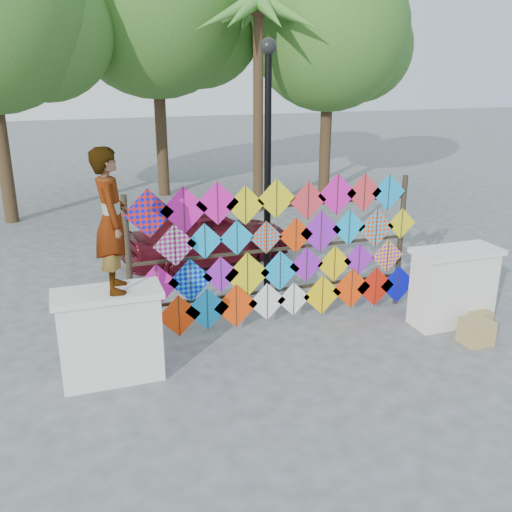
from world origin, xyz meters
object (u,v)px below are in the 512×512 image
(kite_rack, at_px, (281,253))
(vendor_woman, at_px, (111,221))
(sedan, at_px, (207,235))
(lamppost, at_px, (268,147))

(kite_rack, distance_m, vendor_woman, 2.96)
(kite_rack, relative_size, vendor_woman, 2.66)
(kite_rack, height_order, sedan, kite_rack)
(kite_rack, distance_m, lamppost, 1.97)
(vendor_woman, height_order, sedan, vendor_woman)
(vendor_woman, height_order, lamppost, lamppost)
(sedan, bearing_deg, lamppost, -172.78)
(vendor_woman, bearing_deg, lamppost, -49.30)
(lamppost, bearing_deg, kite_rack, -100.53)
(sedan, distance_m, lamppost, 2.97)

